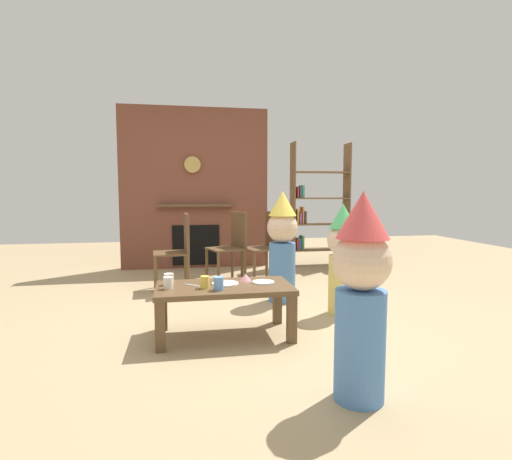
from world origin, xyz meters
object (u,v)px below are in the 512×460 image
at_px(dining_chair_middle, 232,243).
at_px(potted_plant_tall, 354,239).
at_px(dining_chair_right, 267,242).
at_px(coffee_table, 224,294).
at_px(child_in_pink, 342,256).
at_px(dining_chair_left, 179,247).
at_px(paper_cup_near_left, 169,279).
at_px(paper_plate_rear, 225,284).
at_px(paper_plate_front, 263,282).
at_px(bookshelf, 316,210).
at_px(paper_cup_far_left, 168,283).
at_px(paper_cup_center, 219,283).
at_px(paper_cup_near_right, 205,282).
at_px(child_by_the_chairs, 282,243).
at_px(birthday_cake_slice, 246,277).
at_px(child_with_cone_hat, 361,292).

height_order(dining_chair_middle, potted_plant_tall, dining_chair_middle).
bearing_deg(dining_chair_right, coffee_table, 52.01).
relative_size(child_in_pink, dining_chair_left, 1.16).
distance_m(paper_cup_near_left, paper_plate_rear, 0.45).
xyz_separation_m(paper_cup_near_left, dining_chair_middle, (0.73, 1.79, 0.05)).
distance_m(paper_plate_front, paper_plate_rear, 0.31).
xyz_separation_m(bookshelf, paper_cup_far_left, (-2.17, -2.91, -0.41)).
relative_size(paper_cup_center, potted_plant_tall, 0.13).
height_order(paper_cup_near_right, dining_chair_left, dining_chair_left).
xyz_separation_m(bookshelf, potted_plant_tall, (0.45, -0.44, -0.41)).
height_order(paper_cup_far_left, child_in_pink, child_in_pink).
bearing_deg(dining_chair_left, paper_cup_near_left, 82.90).
bearing_deg(child_by_the_chairs, birthday_cake_slice, 4.44).
xyz_separation_m(paper_plate_front, birthday_cake_slice, (-0.13, 0.10, 0.02)).
bearing_deg(child_by_the_chairs, paper_cup_near_right, -3.82).
height_order(bookshelf, paper_cup_near_left, bookshelf).
bearing_deg(paper_cup_near_right, paper_cup_center, -39.50).
bearing_deg(paper_plate_rear, child_with_cone_hat, -62.19).
height_order(child_in_pink, child_by_the_chairs, child_by_the_chairs).
xyz_separation_m(coffee_table, paper_cup_near_right, (-0.16, -0.06, 0.11)).
relative_size(child_with_cone_hat, child_by_the_chairs, 1.00).
height_order(birthday_cake_slice, child_by_the_chairs, child_by_the_chairs).
bearing_deg(paper_plate_front, potted_plant_tall, 52.25).
relative_size(paper_plate_rear, dining_chair_middle, 0.24).
height_order(bookshelf, child_with_cone_hat, bookshelf).
xyz_separation_m(paper_cup_near_left, potted_plant_tall, (2.62, 2.33, -0.00)).
bearing_deg(birthday_cake_slice, child_with_cone_hat, -70.90).
bearing_deg(dining_chair_right, paper_cup_center, 52.00).
bearing_deg(paper_cup_far_left, dining_chair_right, 57.81).
height_order(paper_cup_near_right, child_with_cone_hat, child_with_cone_hat).
relative_size(birthday_cake_slice, child_in_pink, 0.10).
distance_m(paper_plate_front, child_with_cone_hat, 1.22).
relative_size(paper_plate_front, child_by_the_chairs, 0.15).
bearing_deg(paper_cup_near_left, paper_plate_front, -5.28).
bearing_deg(paper_cup_near_right, paper_plate_front, 11.17).
bearing_deg(coffee_table, child_in_pink, 19.06).
distance_m(paper_cup_far_left, dining_chair_middle, 2.06).
relative_size(paper_plate_rear, potted_plant_tall, 0.28).
height_order(coffee_table, paper_plate_front, paper_plate_front).
bearing_deg(dining_chair_middle, child_by_the_chairs, 93.97).
height_order(birthday_cake_slice, child_with_cone_hat, child_with_cone_hat).
bearing_deg(dining_chair_left, dining_chair_middle, -162.92).
relative_size(paper_cup_near_left, paper_plate_front, 0.51).
bearing_deg(dining_chair_middle, paper_plate_front, 71.75).
distance_m(paper_plate_rear, birthday_cake_slice, 0.20).
distance_m(paper_plate_front, dining_chair_right, 1.85).
height_order(paper_cup_near_left, paper_plate_rear, paper_cup_near_left).
bearing_deg(potted_plant_tall, dining_chair_middle, -163.89).
bearing_deg(birthday_cake_slice, child_by_the_chairs, 57.12).
distance_m(coffee_table, child_by_the_chairs, 1.20).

